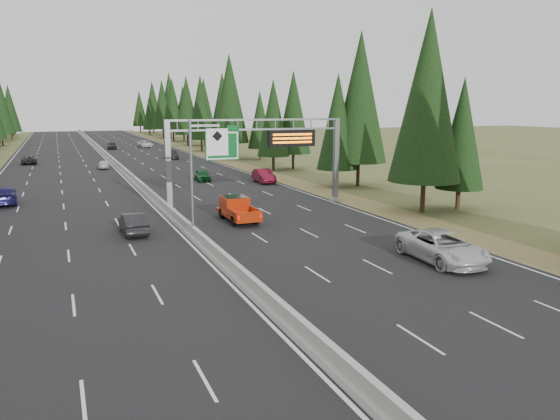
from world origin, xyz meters
The scene contains 17 objects.
road centered at (0.00, 80.00, 0.04)m, with size 32.00×260.00×0.08m, color black.
shoulder_right centered at (17.80, 80.00, 0.03)m, with size 3.60×260.00×0.06m, color olive.
median_barrier centered at (0.00, 80.00, 0.41)m, with size 0.70×260.00×0.85m.
sign_gantry centered at (8.92, 34.88, 5.27)m, with size 16.75×0.98×7.80m.
hov_sign_pole centered at (0.58, 24.97, 4.72)m, with size 2.80×0.50×8.00m.
tree_row_right centered at (22.19, 69.70, 9.63)m, with size 11.46×241.11×19.00m.
silver_minivan centered at (12.01, 13.97, 0.96)m, with size 2.91×6.32×1.76m, color silver.
red_pickup centered at (4.60, 29.76, 1.10)m, with size 2.02×5.66×1.85m.
car_ahead_green centered at (7.98, 53.96, 0.77)m, with size 1.62×4.02×1.37m, color #145928.
car_ahead_dkred centered at (14.29, 49.42, 0.88)m, with size 1.69×4.85×1.60m, color maroon.
car_ahead_dkgrey centered at (10.23, 83.92, 0.80)m, with size 2.02×4.98×1.44m, color black.
car_ahead_white centered at (10.17, 113.91, 0.85)m, with size 2.56×5.56×1.54m, color silver.
car_ahead_far centered at (2.77, 111.02, 0.85)m, with size 1.83×4.55×1.55m, color black.
car_onc_near centered at (-3.55, 28.02, 0.82)m, with size 1.57×4.50×1.48m, color black.
car_onc_blue centered at (-13.11, 44.77, 0.91)m, with size 2.32×5.70×1.66m, color #17154C.
car_onc_white centered at (-2.04, 72.23, 0.72)m, with size 1.52×3.78×1.29m, color beige.
car_onc_far centered at (-12.39, 83.73, 0.76)m, with size 2.25×4.89×1.36m, color black.
Camera 1 is at (-8.21, -10.75, 8.87)m, focal length 35.00 mm.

